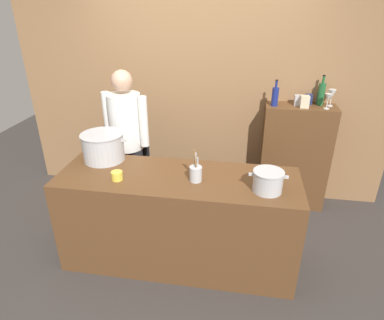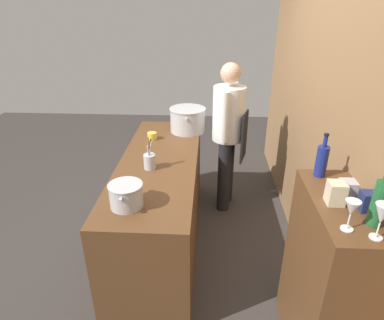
% 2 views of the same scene
% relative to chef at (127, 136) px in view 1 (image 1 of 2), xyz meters
% --- Properties ---
extents(ground_plane, '(8.00, 8.00, 0.00)m').
position_rel_chef_xyz_m(ground_plane, '(0.68, -0.66, -0.96)').
color(ground_plane, '#383330').
extents(brick_back_panel, '(4.40, 0.10, 3.00)m').
position_rel_chef_xyz_m(brick_back_panel, '(0.68, 0.74, 0.54)').
color(brick_back_panel, olive).
rests_on(brick_back_panel, ground_plane).
extents(prep_counter, '(2.09, 0.70, 0.90)m').
position_rel_chef_xyz_m(prep_counter, '(0.68, -0.66, -0.51)').
color(prep_counter, brown).
rests_on(prep_counter, ground_plane).
extents(bar_cabinet, '(0.76, 0.32, 1.23)m').
position_rel_chef_xyz_m(bar_cabinet, '(1.82, 0.53, -0.35)').
color(bar_cabinet, brown).
rests_on(bar_cabinet, ground_plane).
extents(chef, '(0.52, 0.39, 1.66)m').
position_rel_chef_xyz_m(chef, '(0.00, 0.00, 0.00)').
color(chef, black).
rests_on(chef, ground_plane).
extents(stockpot_large, '(0.45, 0.40, 0.26)m').
position_rel_chef_xyz_m(stockpot_large, '(-0.07, -0.45, 0.07)').
color(stockpot_large, '#B7BABF').
rests_on(stockpot_large, prep_counter).
extents(stockpot_small, '(0.31, 0.24, 0.17)m').
position_rel_chef_xyz_m(stockpot_small, '(1.43, -0.78, 0.02)').
color(stockpot_small, '#B7BABF').
rests_on(stockpot_small, prep_counter).
extents(utensil_crock, '(0.10, 0.10, 0.29)m').
position_rel_chef_xyz_m(utensil_crock, '(0.85, -0.71, 0.01)').
color(utensil_crock, '#B7BABF').
rests_on(utensil_crock, prep_counter).
extents(butter_jar, '(0.10, 0.10, 0.07)m').
position_rel_chef_xyz_m(butter_jar, '(0.19, -0.80, -0.03)').
color(butter_jar, yellow).
rests_on(butter_jar, prep_counter).
extents(wine_bottle_green, '(0.07, 0.07, 0.32)m').
position_rel_chef_xyz_m(wine_bottle_green, '(2.01, 0.60, 0.39)').
color(wine_bottle_green, '#1E592D').
rests_on(wine_bottle_green, bar_cabinet).
extents(wine_bottle_cobalt, '(0.07, 0.07, 0.28)m').
position_rel_chef_xyz_m(wine_bottle_cobalt, '(1.52, 0.48, 0.37)').
color(wine_bottle_cobalt, navy).
rests_on(wine_bottle_cobalt, bar_cabinet).
extents(wine_glass_short, '(0.08, 0.08, 0.18)m').
position_rel_chef_xyz_m(wine_glass_short, '(2.12, 0.57, 0.39)').
color(wine_glass_short, silver).
rests_on(wine_glass_short, bar_cabinet).
extents(wine_glass_wide, '(0.07, 0.07, 0.16)m').
position_rel_chef_xyz_m(wine_glass_wide, '(2.06, 0.46, 0.38)').
color(wine_glass_wide, silver).
rests_on(wine_glass_wide, bar_cabinet).
extents(spice_tin_cream, '(0.09, 0.09, 0.13)m').
position_rel_chef_xyz_m(spice_tin_cream, '(1.83, 0.47, 0.33)').
color(spice_tin_cream, beige).
rests_on(spice_tin_cream, bar_cabinet).
extents(spice_tin_silver, '(0.08, 0.08, 0.11)m').
position_rel_chef_xyz_m(spice_tin_silver, '(1.78, 0.55, 0.32)').
color(spice_tin_silver, '#B2B2B7').
rests_on(spice_tin_silver, bar_cabinet).
extents(spice_tin_navy, '(0.07, 0.07, 0.11)m').
position_rel_chef_xyz_m(spice_tin_navy, '(1.89, 0.61, 0.32)').
color(spice_tin_navy, navy).
rests_on(spice_tin_navy, bar_cabinet).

